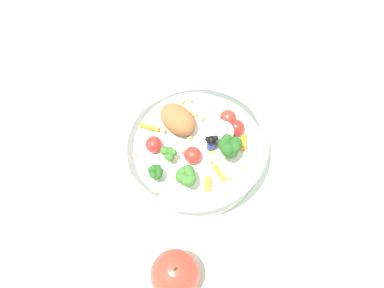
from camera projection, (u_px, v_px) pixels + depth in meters
name	position (u px, v px, depth m)	size (l,w,h in m)	color
ground_plane	(194.00, 159.00, 0.71)	(2.40, 2.40, 0.00)	silver
food_container	(195.00, 142.00, 0.69)	(0.25, 0.25, 0.07)	white
loose_apple	(175.00, 274.00, 0.59)	(0.07, 0.07, 0.08)	#BC3828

